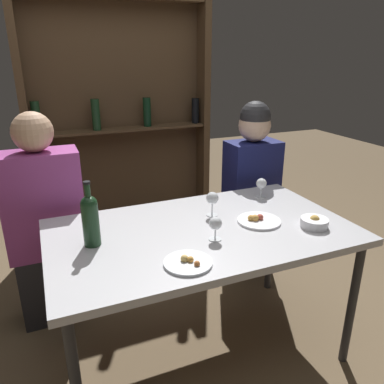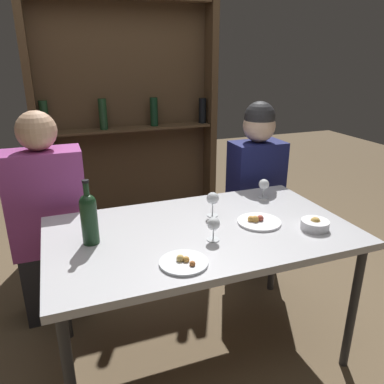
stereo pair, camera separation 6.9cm
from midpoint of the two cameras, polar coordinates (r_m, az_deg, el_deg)
name	(u,v)px [view 1 (the left image)]	position (r m, az deg, el deg)	size (l,w,h in m)	color
ground_plane	(201,349)	(2.28, 0.40, -22.80)	(10.00, 10.00, 0.00)	brown
dining_table	(202,239)	(1.88, 0.45, -7.24)	(1.48, 0.85, 0.75)	silver
wine_rack_wall	(120,108)	(3.35, -11.48, 12.40)	(1.58, 0.21, 2.23)	#4C3823
wine_bottle	(90,218)	(1.72, -16.36, -3.82)	(0.08, 0.08, 0.30)	#19381E
wine_glass_0	(212,199)	(1.97, 2.11, -1.08)	(0.07, 0.07, 0.13)	silver
wine_glass_1	(261,184)	(2.26, 9.66, 1.17)	(0.06, 0.06, 0.12)	silver
wine_glass_2	(215,224)	(1.72, 2.43, -4.96)	(0.06, 0.06, 0.11)	silver
food_plate_0	(188,262)	(1.56, -1.90, -10.68)	(0.20, 0.20, 0.04)	silver
food_plate_1	(258,220)	(1.95, 9.05, -4.28)	(0.22, 0.22, 0.04)	white
snack_bowl	(314,222)	(1.95, 17.18, -4.45)	(0.14, 0.14, 0.06)	white
seated_person_left	(47,228)	(2.36, -22.05, -5.18)	(0.43, 0.22, 1.28)	#26262B
seated_person_right	(251,192)	(2.69, 8.23, 0.04)	(0.36, 0.22, 1.27)	#26262B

